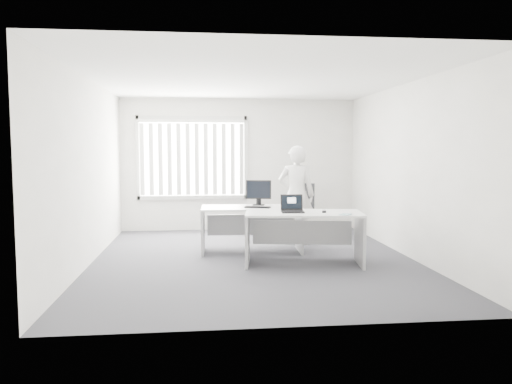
{
  "coord_description": "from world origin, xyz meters",
  "views": [
    {
      "loc": [
        -0.81,
        -7.69,
        1.75
      ],
      "look_at": [
        0.05,
        0.15,
        1.06
      ],
      "focal_mm": 35.0,
      "sensor_mm": 36.0,
      "label": 1
    }
  ],
  "objects": [
    {
      "name": "window",
      "position": [
        -1.0,
        2.96,
        1.55
      ],
      "size": [
        2.32,
        0.06,
        1.76
      ],
      "primitive_type": "cube",
      "color": "#BBBBB6",
      "rests_on": "wall_back"
    },
    {
      "name": "wall_back",
      "position": [
        0.0,
        3.0,
        1.4
      ],
      "size": [
        5.0,
        0.02,
        2.8
      ],
      "primitive_type": "cube",
      "color": "white",
      "rests_on": "ground"
    },
    {
      "name": "wall_left",
      "position": [
        -2.5,
        0.0,
        1.4
      ],
      "size": [
        0.02,
        6.0,
        2.8
      ],
      "primitive_type": "cube",
      "color": "white",
      "rests_on": "ground"
    },
    {
      "name": "blinds",
      "position": [
        -1.0,
        2.9,
        1.52
      ],
      "size": [
        2.2,
        0.1,
        1.5
      ],
      "primitive_type": null,
      "color": "white",
      "rests_on": "wall_back"
    },
    {
      "name": "person",
      "position": [
        0.9,
        1.21,
        0.9
      ],
      "size": [
        0.74,
        0.58,
        1.8
      ],
      "primitive_type": "imported",
      "rotation": [
        0.0,
        0.0,
        2.89
      ],
      "color": "silver",
      "rests_on": "ground"
    },
    {
      "name": "office_chair",
      "position": [
        1.21,
        2.19,
        0.32
      ],
      "size": [
        0.78,
        0.78,
        1.04
      ],
      "rotation": [
        0.0,
        0.0,
        -0.43
      ],
      "color": "black",
      "rests_on": "ground"
    },
    {
      "name": "keyboard",
      "position": [
        0.11,
        0.47,
        0.78
      ],
      "size": [
        0.45,
        0.28,
        0.02
      ],
      "primitive_type": "cube",
      "rotation": [
        0.0,
        0.0,
        -0.35
      ],
      "color": "black",
      "rests_on": "desk_far"
    },
    {
      "name": "paper_sheet",
      "position": [
        1.02,
        -0.51,
        0.79
      ],
      "size": [
        0.28,
        0.21,
        0.0
      ],
      "primitive_type": "cube",
      "rotation": [
        0.0,
        0.0,
        -0.08
      ],
      "color": "silver",
      "rests_on": "desk_near"
    },
    {
      "name": "ground",
      "position": [
        0.0,
        0.0,
        0.0
      ],
      "size": [
        6.0,
        6.0,
        0.0
      ],
      "primitive_type": "plane",
      "color": "#414147",
      "rests_on": "ground"
    },
    {
      "name": "wall_right",
      "position": [
        2.5,
        0.0,
        1.4
      ],
      "size": [
        0.02,
        6.0,
        2.8
      ],
      "primitive_type": "cube",
      "color": "white",
      "rests_on": "ground"
    },
    {
      "name": "wall_front",
      "position": [
        0.0,
        -3.0,
        1.4
      ],
      "size": [
        5.0,
        0.02,
        2.8
      ],
      "primitive_type": "cube",
      "color": "white",
      "rests_on": "ground"
    },
    {
      "name": "booklet",
      "position": [
        1.25,
        -0.72,
        0.8
      ],
      "size": [
        0.23,
        0.24,
        0.01
      ],
      "primitive_type": "cube",
      "rotation": [
        0.0,
        0.0,
        -0.58
      ],
      "color": "white",
      "rests_on": "desk_near"
    },
    {
      "name": "mouse",
      "position": [
        1.0,
        -0.46,
        0.81
      ],
      "size": [
        0.08,
        0.11,
        0.04
      ],
      "primitive_type": null,
      "rotation": [
        0.0,
        0.0,
        -0.3
      ],
      "color": "#BCBCBF",
      "rests_on": "paper_sheet"
    },
    {
      "name": "desk_far",
      "position": [
        0.02,
        0.61,
        0.55
      ],
      "size": [
        1.71,
        0.86,
        0.77
      ],
      "rotation": [
        0.0,
        0.0,
        -0.04
      ],
      "color": "silver",
      "rests_on": "ground"
    },
    {
      "name": "laptop",
      "position": [
        0.54,
        -0.39,
        0.92
      ],
      "size": [
        0.35,
        0.32,
        0.26
      ],
      "primitive_type": null,
      "rotation": [
        0.0,
        0.0,
        -0.06
      ],
      "color": "black",
      "rests_on": "desk_near"
    },
    {
      "name": "desk_near",
      "position": [
        0.71,
        -0.38,
        0.57
      ],
      "size": [
        1.83,
        1.05,
        0.79
      ],
      "rotation": [
        0.0,
        0.0,
        -0.14
      ],
      "color": "silver",
      "rests_on": "ground"
    },
    {
      "name": "monitor",
      "position": [
        0.17,
        0.85,
        0.98
      ],
      "size": [
        0.45,
        0.22,
        0.43
      ],
      "primitive_type": null,
      "rotation": [
        0.0,
        0.0,
        -0.21
      ],
      "color": "black",
      "rests_on": "desk_far"
    },
    {
      "name": "ceiling",
      "position": [
        0.0,
        0.0,
        2.8
      ],
      "size": [
        5.0,
        6.0,
        0.02
      ],
      "primitive_type": "cube",
      "color": "white",
      "rests_on": "wall_back"
    }
  ]
}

